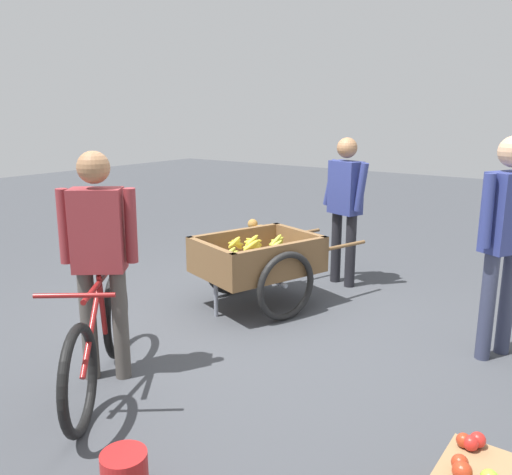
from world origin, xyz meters
name	(u,v)px	position (x,y,z in m)	size (l,w,h in m)	color
ground_plane	(255,324)	(0.00, 0.00, 0.00)	(24.00, 24.00, 0.00)	#3D3F44
fruit_cart	(258,263)	(-0.39, -0.25, 0.44)	(1.80, 1.23, 0.70)	brown
vendor_person	(345,199)	(-1.48, 0.10, 0.95)	(0.30, 0.58, 1.58)	black
bicycle	(100,340)	(1.51, -0.19, 0.35)	(1.34, 1.08, 0.85)	black
cyclist_person	(99,247)	(1.39, -0.28, 0.96)	(0.37, 0.43, 1.60)	#4C4742
dog	(262,231)	(-2.10, -1.42, 0.27)	(0.32, 0.64, 0.40)	#AD7A38
bystander_person	(506,228)	(-0.59, 1.85, 1.02)	(0.48, 0.34, 1.68)	#333851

